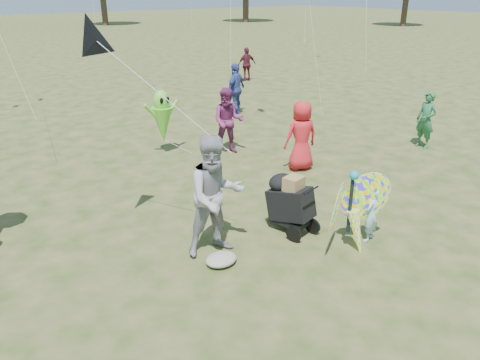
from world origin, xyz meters
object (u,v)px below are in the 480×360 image
at_px(crowd_h, 247,64).
at_px(crowd_c, 236,89).
at_px(crowd_e, 228,121).
at_px(alien_kite, 163,119).
at_px(adult_man, 216,196).
at_px(crowd_a, 301,136).
at_px(crowd_f, 426,120).
at_px(jogging_stroller, 289,200).
at_px(child_girl, 371,214).
at_px(butterfly_kite, 353,212).

bearing_deg(crowd_h, crowd_c, 58.96).
bearing_deg(crowd_e, alien_kite, -176.80).
bearing_deg(crowd_c, alien_kite, 5.16).
relative_size(adult_man, crowd_c, 1.16).
distance_m(adult_man, crowd_a, 4.36).
distance_m(crowd_a, crowd_h, 11.74).
height_order(crowd_f, jogging_stroller, crowd_f).
relative_size(crowd_c, jogging_stroller, 1.61).
xyz_separation_m(crowd_h, alien_kite, (-8.38, -6.84, 0.19)).
bearing_deg(child_girl, butterfly_kite, -18.19).
height_order(crowd_a, alien_kite, alien_kite).
relative_size(child_girl, crowd_c, 0.57).
distance_m(crowd_f, alien_kite, 7.23).
bearing_deg(crowd_e, jogging_stroller, -74.66).
distance_m(crowd_a, jogging_stroller, 3.22).
distance_m(adult_man, crowd_h, 15.63).
height_order(crowd_f, butterfly_kite, crowd_f).
xyz_separation_m(crowd_a, crowd_f, (3.92, -0.93, -0.07)).
xyz_separation_m(adult_man, crowd_e, (3.25, 4.01, -0.15)).
height_order(crowd_f, crowd_h, crowd_f).
bearing_deg(butterfly_kite, crowd_f, 21.55).
bearing_deg(alien_kite, jogging_stroller, -93.52).
bearing_deg(crowd_f, child_girl, -62.11).
relative_size(crowd_c, butterfly_kite, 1.03).
bearing_deg(crowd_e, crowd_a, -34.47).
bearing_deg(crowd_h, alien_kite, 50.53).
bearing_deg(crowd_f, alien_kite, -119.11).
xyz_separation_m(adult_man, alien_kite, (1.82, 5.00, -0.06)).
distance_m(crowd_e, butterfly_kite, 5.56).
relative_size(child_girl, alien_kite, 0.58).
height_order(crowd_h, alien_kite, alien_kite).
height_order(adult_man, crowd_c, adult_man).
xyz_separation_m(child_girl, crowd_e, (0.88, 5.37, 0.37)).
xyz_separation_m(adult_man, crowd_c, (5.94, 7.18, -0.14)).
bearing_deg(alien_kite, butterfly_kite, -89.66).
xyz_separation_m(crowd_f, jogging_stroller, (-6.33, -1.18, -0.17)).
height_order(crowd_a, jogging_stroller, crowd_a).
relative_size(adult_man, jogging_stroller, 1.87).
xyz_separation_m(child_girl, adult_man, (-2.36, 1.36, 0.53)).
xyz_separation_m(jogging_stroller, butterfly_kite, (0.36, -1.17, 0.09)).
height_order(crowd_e, butterfly_kite, crowd_e).
distance_m(crowd_a, butterfly_kite, 3.88).
xyz_separation_m(crowd_f, alien_kite, (-6.01, 4.01, 0.18)).
bearing_deg(crowd_e, adult_man, -91.06).
bearing_deg(jogging_stroller, crowd_c, 46.26).
xyz_separation_m(crowd_a, crowd_c, (2.03, 5.25, 0.04)).
xyz_separation_m(adult_man, crowd_f, (7.83, 1.00, -0.25)).
distance_m(adult_man, crowd_e, 5.16).
xyz_separation_m(butterfly_kite, alien_kite, (-0.04, 6.36, 0.26)).
bearing_deg(butterfly_kite, crowd_c, 64.42).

